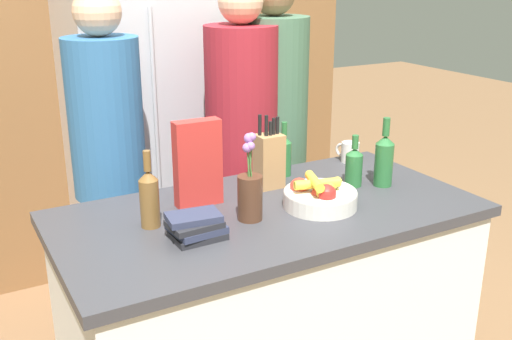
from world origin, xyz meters
name	(u,v)px	position (x,y,z in m)	size (l,w,h in m)	color
kitchen_island	(268,315)	(0.00, 0.00, 0.45)	(1.54, 0.78, 0.89)	silver
back_wall_wood	(129,48)	(0.00, 1.57, 1.30)	(2.74, 0.12, 2.60)	brown
refrigerator	(147,124)	(-0.04, 1.20, 0.95)	(0.75, 0.63, 1.89)	#B7B7BC
fruit_bowl	(320,196)	(0.17, -0.07, 0.94)	(0.27, 0.27, 0.12)	silver
knife_block	(269,160)	(0.12, 0.20, 1.01)	(0.10, 0.09, 0.30)	#A87A4C
flower_vase	(250,192)	(-0.10, -0.05, 0.99)	(0.09, 0.09, 0.31)	#4C2D1E
cereal_box	(198,163)	(-0.20, 0.16, 1.05)	(0.17, 0.06, 0.32)	red
coffee_mug	(349,152)	(0.60, 0.31, 0.94)	(0.08, 0.11, 0.09)	silver
book_stack	(196,226)	(-0.33, -0.10, 0.94)	(0.19, 0.16, 0.08)	#232328
bottle_oil	(384,159)	(0.52, -0.01, 1.00)	(0.07, 0.07, 0.28)	#286633
bottle_vinegar	(354,166)	(0.42, 0.05, 0.98)	(0.07, 0.07, 0.21)	#286633
bottle_wine	(284,155)	(0.24, 0.29, 0.99)	(0.06, 0.06, 0.23)	#286633
bottle_water	(149,197)	(-0.43, 0.06, 1.00)	(0.07, 0.07, 0.27)	brown
person_at_sink	(110,162)	(-0.39, 0.68, 0.94)	(0.31, 0.31, 1.66)	#383842
person_in_blue	(242,144)	(0.21, 0.61, 0.95)	(0.33, 0.33, 1.69)	#383842
person_in_red_tee	(272,132)	(0.42, 0.68, 0.97)	(0.34, 0.34, 1.71)	#383842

